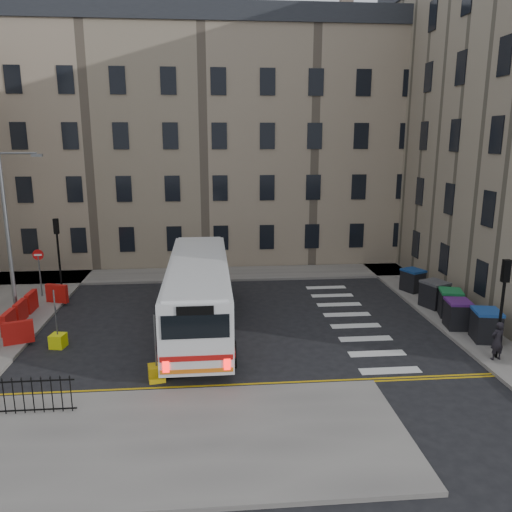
{
  "coord_description": "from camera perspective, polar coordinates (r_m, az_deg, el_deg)",
  "views": [
    {
      "loc": [
        -2.8,
        -23.39,
        8.85
      ],
      "look_at": [
        -0.63,
        1.25,
        3.0
      ],
      "focal_mm": 35.0,
      "sensor_mm": 36.0,
      "label": 1
    }
  ],
  "objects": [
    {
      "name": "pavement_sw",
      "position": [
        16.55,
        -20.1,
        -19.61
      ],
      "size": [
        20.0,
        6.0,
        0.15
      ],
      "primitive_type": "cube",
      "color": "slate",
      "rests_on": "ground"
    },
    {
      "name": "no_entry_north",
      "position": [
        30.3,
        -23.57,
        -0.75
      ],
      "size": [
        0.6,
        0.08,
        3.0
      ],
      "color": "#595B5E",
      "rests_on": "pavement_west"
    },
    {
      "name": "streetlamp",
      "position": [
        27.73,
        -26.56,
        2.53
      ],
      "size": [
        0.5,
        0.22,
        8.14
      ],
      "color": "#595B5E",
      "rests_on": "pavement_west"
    },
    {
      "name": "wheelie_bin_d",
      "position": [
        27.99,
        19.71,
        -4.11
      ],
      "size": [
        1.49,
        1.58,
        1.39
      ],
      "rotation": [
        0.0,
        0.0,
        0.38
      ],
      "color": "black",
      "rests_on": "pavement_east"
    },
    {
      "name": "traffic_light_east",
      "position": [
        22.05,
        26.42,
        -3.87
      ],
      "size": [
        0.28,
        0.22,
        4.1
      ],
      "color": "black",
      "rests_on": "pavement_east"
    },
    {
      "name": "ground",
      "position": [
        25.17,
        1.69,
        -7.29
      ],
      "size": [
        120.0,
        120.0,
        0.0
      ],
      "primitive_type": "plane",
      "color": "black",
      "rests_on": "ground"
    },
    {
      "name": "bollard_yellow",
      "position": [
        23.53,
        -21.67,
        -9.0
      ],
      "size": [
        0.71,
        0.71,
        0.6
      ],
      "primitive_type": "cube",
      "rotation": [
        0.0,
        0.0,
        -0.2
      ],
      "color": "#F2F70D",
      "rests_on": "ground"
    },
    {
      "name": "traffic_light_nw",
      "position": [
        31.84,
        -21.74,
        1.52
      ],
      "size": [
        0.28,
        0.22,
        4.1
      ],
      "color": "black",
      "rests_on": "pavement_west"
    },
    {
      "name": "roadworks_barriers",
      "position": [
        26.83,
        -24.58,
        -5.74
      ],
      "size": [
        1.66,
        6.26,
        1.0
      ],
      "color": "red",
      "rests_on": "pavement_west"
    },
    {
      "name": "terrace_north",
      "position": [
        39.12,
        -11.49,
        12.71
      ],
      "size": [
        38.3,
        10.8,
        17.2
      ],
      "color": "gray",
      "rests_on": "ground"
    },
    {
      "name": "wheelie_bin_b",
      "position": [
        25.37,
        22.04,
        -6.15
      ],
      "size": [
        1.21,
        1.34,
        1.34
      ],
      "rotation": [
        0.0,
        0.0,
        -0.14
      ],
      "color": "black",
      "rests_on": "pavement_east"
    },
    {
      "name": "wheelie_bin_c",
      "position": [
        26.89,
        21.31,
        -5.01
      ],
      "size": [
        1.34,
        1.45,
        1.33
      ],
      "rotation": [
        0.0,
        0.0,
        -0.27
      ],
      "color": "black",
      "rests_on": "pavement_east"
    },
    {
      "name": "wheelie_bin_e",
      "position": [
        30.47,
        17.47,
        -2.64
      ],
      "size": [
        1.4,
        1.48,
        1.29
      ],
      "rotation": [
        0.0,
        0.0,
        0.42
      ],
      "color": "black",
      "rests_on": "pavement_east"
    },
    {
      "name": "bus",
      "position": [
        23.54,
        -6.57,
        -4.02
      ],
      "size": [
        3.08,
        12.03,
        3.25
      ],
      "rotation": [
        0.0,
        0.0,
        0.01
      ],
      "color": "silver",
      "rests_on": "ground"
    },
    {
      "name": "pavement_north",
      "position": [
        33.33,
        -10.38,
        -2.18
      ],
      "size": [
        36.0,
        3.2,
        0.15
      ],
      "primitive_type": "cube",
      "color": "slate",
      "rests_on": "ground"
    },
    {
      "name": "pedestrian",
      "position": [
        22.43,
        25.86,
        -8.71
      ],
      "size": [
        0.64,
        0.47,
        1.6
      ],
      "primitive_type": "imported",
      "rotation": [
        0.0,
        0.0,
        3.31
      ],
      "color": "black",
      "rests_on": "pavement_east"
    },
    {
      "name": "bollard_chevron",
      "position": [
        19.51,
        -11.28,
        -12.97
      ],
      "size": [
        0.71,
        0.71,
        0.6
      ],
      "primitive_type": "cube",
      "rotation": [
        0.0,
        0.0,
        0.2
      ],
      "color": "#E0B00D",
      "rests_on": "ground"
    },
    {
      "name": "pavement_east",
      "position": [
        31.09,
        17.54,
        -3.73
      ],
      "size": [
        2.4,
        26.0,
        0.15
      ],
      "primitive_type": "cube",
      "color": "slate",
      "rests_on": "ground"
    },
    {
      "name": "wheelie_bin_a",
      "position": [
        24.31,
        24.79,
        -7.18
      ],
      "size": [
        1.32,
        1.45,
        1.39
      ],
      "rotation": [
        0.0,
        0.0,
        -0.2
      ],
      "color": "black",
      "rests_on": "pavement_east"
    }
  ]
}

